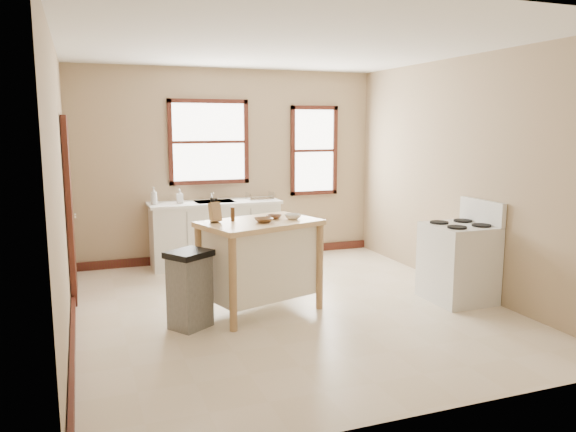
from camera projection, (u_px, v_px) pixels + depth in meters
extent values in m
plane|color=beige|center=(288.00, 308.00, 6.19)|extent=(5.00, 5.00, 0.00)
plane|color=white|center=(288.00, 45.00, 5.74)|extent=(5.00, 5.00, 0.00)
cube|color=tan|center=(229.00, 166.00, 8.28)|extent=(4.50, 0.04, 2.80)
cube|color=tan|center=(61.00, 190.00, 5.19)|extent=(0.04, 5.00, 2.80)
cube|color=tan|center=(463.00, 175.00, 6.74)|extent=(0.04, 5.00, 2.80)
cube|color=#411611|center=(69.00, 208.00, 6.47)|extent=(0.06, 0.90, 2.10)
cube|color=#411611|center=(231.00, 255.00, 8.47)|extent=(4.50, 0.04, 0.12)
cube|color=#411611|center=(73.00, 327.00, 5.42)|extent=(0.04, 5.00, 0.12)
cylinder|color=silver|center=(212.00, 192.00, 8.13)|extent=(0.03, 0.03, 0.22)
imported|color=#B2B2B2|center=(154.00, 196.00, 7.62)|extent=(0.12, 0.12, 0.24)
imported|color=#B2B2B2|center=(180.00, 196.00, 7.76)|extent=(0.10, 0.10, 0.20)
cylinder|color=#442812|center=(233.00, 214.00, 5.91)|extent=(0.06, 0.06, 0.15)
imported|color=brown|center=(264.00, 220.00, 5.84)|extent=(0.21, 0.21, 0.05)
imported|color=brown|center=(274.00, 217.00, 6.07)|extent=(0.23, 0.23, 0.04)
imported|color=white|center=(293.00, 217.00, 6.04)|extent=(0.19, 0.19, 0.05)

